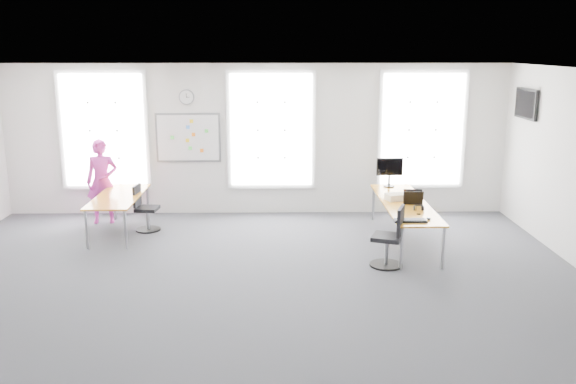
{
  "coord_description": "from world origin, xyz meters",
  "views": [
    {
      "loc": [
        0.42,
        -8.04,
        3.32
      ],
      "look_at": [
        0.58,
        1.2,
        1.1
      ],
      "focal_mm": 38.0,
      "sensor_mm": 36.0,
      "label": 1
    }
  ],
  "objects_px": {
    "desk_left": "(119,199)",
    "monitor": "(390,170)",
    "person": "(102,182)",
    "keyboard": "(410,221)",
    "desk_right": "(405,205)",
    "headphones": "(418,208)",
    "chair_right": "(391,240)",
    "chair_left": "(145,211)"
  },
  "relations": [
    {
      "from": "desk_left",
      "to": "monitor",
      "type": "relative_size",
      "value": 3.45
    },
    {
      "from": "person",
      "to": "keyboard",
      "type": "xyz_separation_m",
      "value": [
        5.38,
        -2.43,
        -0.1
      ]
    },
    {
      "from": "desk_right",
      "to": "monitor",
      "type": "distance_m",
      "value": 1.27
    },
    {
      "from": "keyboard",
      "to": "headphones",
      "type": "distance_m",
      "value": 0.69
    },
    {
      "from": "person",
      "to": "monitor",
      "type": "distance_m",
      "value": 5.49
    },
    {
      "from": "monitor",
      "to": "keyboard",
      "type": "bearing_deg",
      "value": -95.3
    },
    {
      "from": "chair_right",
      "to": "monitor",
      "type": "distance_m",
      "value": 2.56
    },
    {
      "from": "headphones",
      "to": "keyboard",
      "type": "bearing_deg",
      "value": -125.96
    },
    {
      "from": "keyboard",
      "to": "desk_left",
      "type": "bearing_deg",
      "value": 163.21
    },
    {
      "from": "person",
      "to": "headphones",
      "type": "height_order",
      "value": "person"
    },
    {
      "from": "desk_left",
      "to": "monitor",
      "type": "xyz_separation_m",
      "value": [
        5.0,
        0.65,
        0.39
      ]
    },
    {
      "from": "desk_left",
      "to": "chair_left",
      "type": "distance_m",
      "value": 0.52
    },
    {
      "from": "chair_left",
      "to": "monitor",
      "type": "xyz_separation_m",
      "value": [
        4.59,
        0.48,
        0.66
      ]
    },
    {
      "from": "chair_right",
      "to": "monitor",
      "type": "bearing_deg",
      "value": -168.74
    },
    {
      "from": "chair_right",
      "to": "chair_left",
      "type": "height_order",
      "value": "chair_right"
    },
    {
      "from": "desk_right",
      "to": "chair_left",
      "type": "relative_size",
      "value": 3.34
    },
    {
      "from": "chair_right",
      "to": "keyboard",
      "type": "xyz_separation_m",
      "value": [
        0.31,
        0.08,
        0.29
      ]
    },
    {
      "from": "desk_right",
      "to": "headphones",
      "type": "distance_m",
      "value": 0.54
    },
    {
      "from": "headphones",
      "to": "monitor",
      "type": "relative_size",
      "value": 0.29
    },
    {
      "from": "chair_left",
      "to": "monitor",
      "type": "distance_m",
      "value": 4.66
    },
    {
      "from": "desk_left",
      "to": "person",
      "type": "relative_size",
      "value": 1.19
    },
    {
      "from": "desk_right",
      "to": "person",
      "type": "bearing_deg",
      "value": 167.08
    },
    {
      "from": "desk_right",
      "to": "monitor",
      "type": "height_order",
      "value": "monitor"
    },
    {
      "from": "person",
      "to": "monitor",
      "type": "xyz_separation_m",
      "value": [
        5.48,
        -0.06,
        0.22
      ]
    },
    {
      "from": "desk_right",
      "to": "keyboard",
      "type": "relative_size",
      "value": 5.73
    },
    {
      "from": "desk_right",
      "to": "person",
      "type": "relative_size",
      "value": 1.77
    },
    {
      "from": "desk_right",
      "to": "chair_right",
      "type": "relative_size",
      "value": 2.99
    },
    {
      "from": "person",
      "to": "keyboard",
      "type": "relative_size",
      "value": 3.24
    },
    {
      "from": "chair_right",
      "to": "headphones",
      "type": "bearing_deg",
      "value": 161.93
    },
    {
      "from": "chair_right",
      "to": "chair_left",
      "type": "relative_size",
      "value": 1.12
    },
    {
      "from": "desk_left",
      "to": "monitor",
      "type": "height_order",
      "value": "monitor"
    },
    {
      "from": "desk_right",
      "to": "headphones",
      "type": "bearing_deg",
      "value": -77.86
    },
    {
      "from": "desk_right",
      "to": "monitor",
      "type": "bearing_deg",
      "value": 92.65
    },
    {
      "from": "desk_left",
      "to": "person",
      "type": "distance_m",
      "value": 0.87
    },
    {
      "from": "desk_left",
      "to": "keyboard",
      "type": "xyz_separation_m",
      "value": [
        4.9,
        -1.73,
        0.06
      ]
    },
    {
      "from": "chair_left",
      "to": "headphones",
      "type": "distance_m",
      "value": 4.93
    },
    {
      "from": "desk_right",
      "to": "chair_right",
      "type": "height_order",
      "value": "chair_right"
    },
    {
      "from": "desk_left",
      "to": "keyboard",
      "type": "relative_size",
      "value": 3.86
    },
    {
      "from": "keyboard",
      "to": "headphones",
      "type": "height_order",
      "value": "headphones"
    },
    {
      "from": "desk_right",
      "to": "keyboard",
      "type": "height_order",
      "value": "keyboard"
    },
    {
      "from": "desk_right",
      "to": "person",
      "type": "xyz_separation_m",
      "value": [
        -5.54,
        1.27,
        0.16
      ]
    },
    {
      "from": "chair_left",
      "to": "monitor",
      "type": "bearing_deg",
      "value": -78.07
    }
  ]
}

